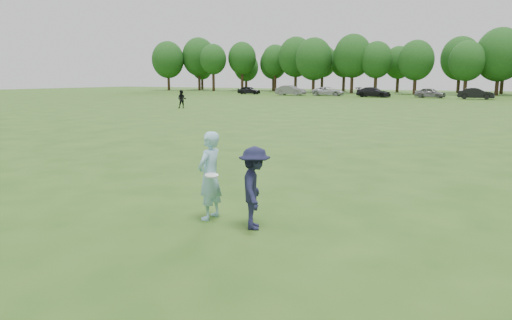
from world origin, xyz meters
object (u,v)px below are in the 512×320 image
object	(u,v)px
car_b	(291,90)
car_e	(430,93)
car_c	(328,91)
car_f	(476,94)
thrower	(210,176)
car_d	(374,92)
player_far_a	(182,99)
defender	(255,188)
car_a	(249,90)

from	to	relation	value
car_b	car_e	xyz separation A→B (m)	(20.70, 0.95, -0.08)
car_c	car_f	world-z (taller)	car_f
thrower	car_c	distance (m)	63.43
car_d	car_f	bearing A→B (deg)	-84.66
player_far_a	car_f	distance (m)	39.44
player_far_a	car_e	xyz separation A→B (m)	(17.02, 33.57, -0.13)
car_c	player_far_a	bearing A→B (deg)	171.08
defender	player_far_a	bearing A→B (deg)	12.68
defender	car_b	bearing A→B (deg)	-3.50
thrower	car_a	world-z (taller)	thrower
thrower	car_c	size ratio (longest dim) A/B	0.36
car_c	car_e	world-z (taller)	car_e
car_d	thrower	bearing A→B (deg)	-163.46
player_far_a	car_f	size ratio (longest dim) A/B	0.38
car_b	car_f	size ratio (longest dim) A/B	1.07
thrower	car_f	size ratio (longest dim) A/B	0.40
car_b	car_c	xyz separation A→B (m)	(5.78, 1.38, -0.10)
defender	car_c	world-z (taller)	defender
thrower	car_e	distance (m)	60.24
car_a	car_d	world-z (taller)	car_d
thrower	car_a	distance (m)	69.16
defender	car_a	xyz separation A→B (m)	(-34.21, 60.82, -0.12)
defender	car_a	world-z (taller)	defender
car_c	car_f	xyz separation A→B (m)	(20.73, -1.83, 0.05)
car_a	car_c	bearing A→B (deg)	-96.17
car_a	car_e	size ratio (longest dim) A/B	0.95
car_a	car_b	xyz separation A→B (m)	(8.39, -1.57, 0.12)
car_c	car_e	bearing A→B (deg)	-97.03
defender	car_a	bearing A→B (deg)	2.31
thrower	player_far_a	world-z (taller)	thrower
player_far_a	car_b	bearing A→B (deg)	70.18
car_a	car_b	size ratio (longest dim) A/B	0.82
defender	player_far_a	world-z (taller)	player_far_a
defender	car_b	world-z (taller)	defender
car_e	defender	bearing A→B (deg)	-167.46
car_a	player_far_a	bearing A→B (deg)	-165.98
car_c	car_d	distance (m)	7.65
thrower	car_c	xyz separation A→B (m)	(-18.96, 60.53, -0.21)
player_far_a	car_d	size ratio (longest dim) A/B	0.34
defender	car_d	xyz separation A→B (m)	(-12.61, 58.82, -0.07)
car_a	car_c	size ratio (longest dim) A/B	0.79
car_a	car_f	distance (m)	34.96
car_b	car_e	distance (m)	20.72
car_f	defender	bearing A→B (deg)	177.04
thrower	car_d	size ratio (longest dim) A/B	0.36
player_far_a	car_c	bearing A→B (deg)	60.21
car_b	car_e	world-z (taller)	car_b
car_d	car_c	bearing A→B (deg)	81.74
player_far_a	car_a	world-z (taller)	player_far_a
car_a	car_e	world-z (taller)	car_e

